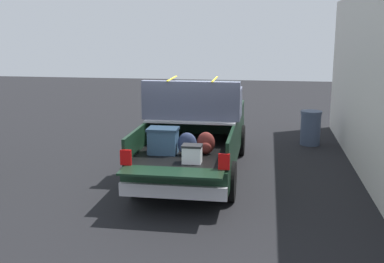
{
  "coord_description": "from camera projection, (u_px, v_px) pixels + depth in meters",
  "views": [
    {
      "loc": [
        -10.65,
        -1.58,
        3.31
      ],
      "look_at": [
        -0.6,
        0.0,
        1.1
      ],
      "focal_mm": 45.16,
      "sensor_mm": 36.0,
      "label": 1
    }
  ],
  "objects": [
    {
      "name": "trash_can",
      "position": [
        311.0,
        128.0,
        13.76
      ],
      "size": [
        0.6,
        0.6,
        0.98
      ],
      "color": "#3F4C66",
      "rests_on": "ground_plane"
    },
    {
      "name": "pickup_truck",
      "position": [
        198.0,
        128.0,
        11.37
      ],
      "size": [
        6.05,
        2.07,
        2.23
      ],
      "color": "black",
      "rests_on": "ground_plane"
    },
    {
      "name": "building_facade",
      "position": [
        375.0,
        87.0,
        10.36
      ],
      "size": [
        11.26,
        0.36,
        4.09
      ],
      "primitive_type": "cube",
      "color": "silver",
      "rests_on": "ground_plane"
    },
    {
      "name": "ground_plane",
      "position": [
        196.0,
        172.0,
        11.23
      ],
      "size": [
        40.0,
        40.0,
        0.0
      ],
      "primitive_type": "plane",
      "color": "black"
    }
  ]
}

